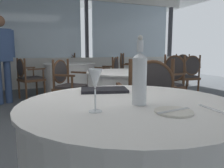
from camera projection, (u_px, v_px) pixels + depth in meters
name	position (u px, v px, depth m)	size (l,w,h in m)	color
ground_plane	(57.00, 148.00, 2.33)	(14.53, 14.53, 0.00)	#4C5156
window_wall_far	(34.00, 48.00, 6.02)	(9.62, 0.14, 2.78)	silver
foreground_table	(129.00, 163.00, 1.28)	(1.23, 1.23, 0.74)	white
side_plate	(174.00, 112.00, 1.01)	(0.18, 0.18, 0.01)	silver
butter_knife	(174.00, 111.00, 1.01)	(0.19, 0.02, 0.00)	silver
dinner_fork	(212.00, 109.00, 1.07)	(0.18, 0.02, 0.00)	silver
water_bottle	(140.00, 77.00, 1.15)	(0.08, 0.08, 0.37)	white
wine_glass	(95.00, 81.00, 1.00)	(0.07, 0.07, 0.20)	white
menu_book	(104.00, 90.00, 1.55)	(0.32, 0.20, 0.02)	black
background_table_0	(126.00, 97.00, 3.15)	(1.15, 1.15, 0.74)	white
dining_chair_0_0	(170.00, 79.00, 3.74)	(0.57, 0.62, 0.97)	brown
dining_chair_0_1	(68.00, 82.00, 3.49)	(0.66, 0.66, 0.90)	brown
dining_chair_0_2	(147.00, 99.00, 2.14)	(0.61, 0.56, 0.96)	brown
background_table_2	(70.00, 78.00, 5.36)	(1.25, 1.25, 0.74)	white
dining_chair_2_0	(27.00, 75.00, 4.63)	(0.59, 0.63, 0.89)	brown
dining_chair_2_1	(110.00, 73.00, 5.03)	(0.65, 0.66, 0.91)	brown
dining_chair_2_2	(68.00, 67.00, 6.35)	(0.59, 0.53, 0.99)	brown
background_table_3	(164.00, 77.00, 5.74)	(1.14, 1.14, 0.74)	white
dining_chair_3_0	(181.00, 67.00, 6.44)	(0.62, 0.64, 0.95)	brown
dining_chair_3_1	(126.00, 68.00, 5.92)	(0.64, 0.66, 0.99)	brown
dining_chair_3_2	(188.00, 73.00, 4.77)	(0.56, 0.50, 0.95)	brown
diner_person_0	(1.00, 54.00, 4.19)	(0.49, 0.34, 1.70)	#334770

